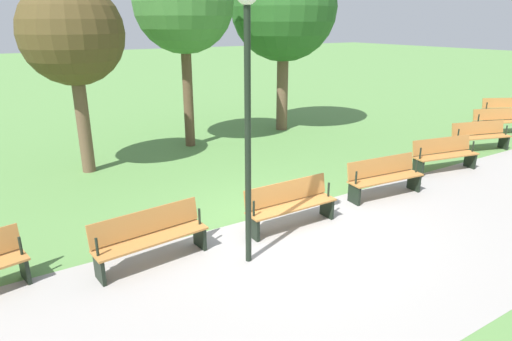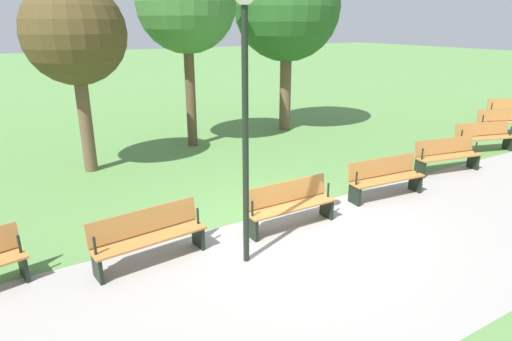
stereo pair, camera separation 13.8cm
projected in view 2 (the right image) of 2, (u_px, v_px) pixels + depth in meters
name	position (u px, v px, depth m)	size (l,w,h in m)	color
ground_plane	(291.00, 227.00, 8.66)	(120.00, 120.00, 0.00)	#5B8C47
path_paving	(343.00, 261.00, 7.43)	(42.64, 4.50, 0.01)	#A39E99
bench_0	(511.00, 109.00, 17.85)	(1.92, 1.31, 0.89)	#B27538
bench_1	(503.00, 121.00, 15.65)	(1.95, 1.16, 0.89)	#B27538
bench_2	(484.00, 136.00, 13.61)	(1.97, 1.00, 0.89)	#B27538
bench_3	(447.00, 155.00, 11.74)	(1.97, 0.83, 0.89)	#B27538
bench_4	(385.00, 177.00, 10.05)	(1.95, 0.65, 0.89)	#B27538
bench_5	(289.00, 204.00, 8.57)	(1.92, 0.47, 0.89)	#B27538
bench_6	(148.00, 235.00, 7.30)	(1.95, 0.65, 0.89)	#B27538
tree_0	(287.00, 8.00, 15.19)	(3.69, 3.69, 6.18)	brown
tree_3	(75.00, 35.00, 10.85)	(2.54, 2.54, 4.85)	brown
tree_4	(186.00, 4.00, 13.04)	(2.99, 2.99, 5.89)	brown
lamp_post	(245.00, 81.00, 6.49)	(0.32, 0.32, 4.38)	black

